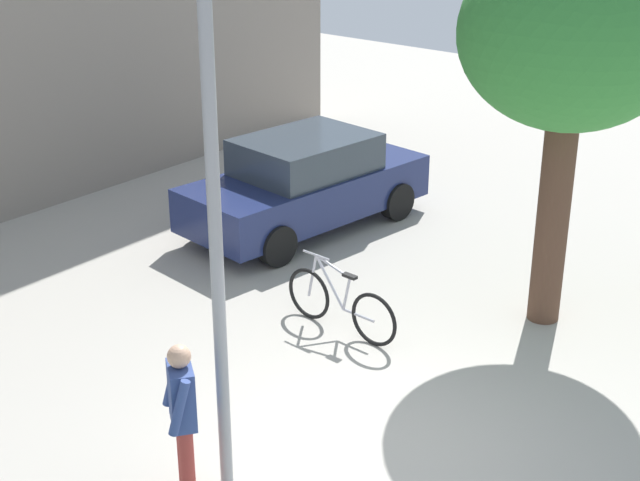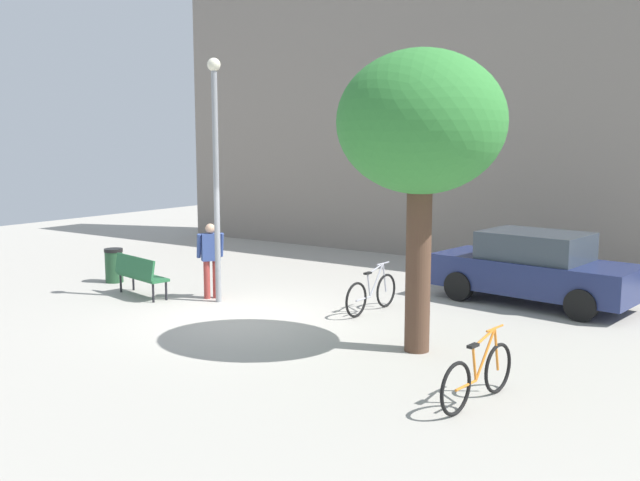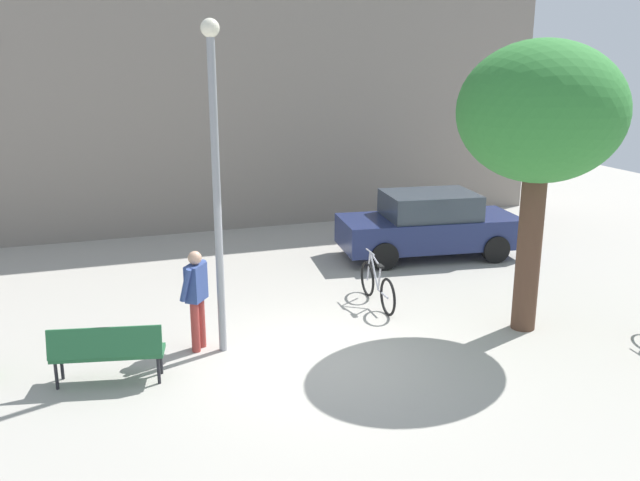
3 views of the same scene
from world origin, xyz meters
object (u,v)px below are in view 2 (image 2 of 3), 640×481
Objects in this scene: person_by_lamppost at (211,255)px; plaza_tree at (421,126)px; park_bench at (139,273)px; lamppost at (216,161)px; bicycle_silver at (372,294)px; trash_bin at (114,265)px; parked_car_navy at (534,268)px; bicycle_orange at (478,376)px.

plaza_tree reaches higher than person_by_lamppost.
plaza_tree is at bearing -1.27° from park_bench.
bicycle_silver is (3.21, 1.10, -2.66)m from lamppost.
parked_car_navy is at bearing 21.29° from trash_bin.
plaza_tree is (5.19, -0.79, 0.66)m from lamppost.
person_by_lamppost reaches higher than park_bench.
park_bench is 5.30m from bicycle_silver.
person_by_lamppost is at bearing 29.33° from park_bench.
park_bench reaches higher than trash_bin.
person_by_lamppost is (-0.37, 0.17, -2.08)m from lamppost.
bicycle_orange is 6.34m from parked_car_navy.
bicycle_orange reaches higher than park_bench.
parked_car_navy is (5.67, 3.72, -2.27)m from lamppost.
plaza_tree is at bearing -8.65° from lamppost.
lamppost is 5.29m from plaza_tree.
parked_car_navy reaches higher than park_bench.
bicycle_silver is (5.01, 1.73, -0.16)m from park_bench.
parked_car_navy is at bearing 33.27° from lamppost.
trash_bin is (-6.79, -0.98, 0.04)m from bicycle_silver.
person_by_lamppost reaches higher than trash_bin.
park_bench is (-1.80, -0.64, -2.50)m from lamppost.
person_by_lamppost is 0.38× the size of parked_car_navy.
parked_car_navy reaches higher than bicycle_orange.
lamppost is at bearing 160.42° from bicycle_orange.
park_bench is 1.94m from trash_bin.
lamppost is 7.85m from bicycle_orange.
bicycle_orange is 5.18m from bicycle_silver.
bicycle_silver reaches higher than trash_bin.
bicycle_orange is 0.99× the size of bicycle_silver.
plaza_tree is 5.88× the size of trash_bin.
bicycle_orange is at bearing -19.86° from person_by_lamppost.
park_bench is 8.95m from bicycle_orange.
plaza_tree is at bearing -9.80° from person_by_lamppost.
park_bench is at bearing -160.92° from bicycle_silver.
plaza_tree is 1.13× the size of parked_car_navy.
park_bench is (-1.43, -0.81, -0.42)m from person_by_lamppost.
bicycle_silver is (-1.99, 1.89, -3.32)m from plaza_tree.
person_by_lamppost reaches higher than parked_car_navy.
lamppost is 4.31m from bicycle_silver.
bicycle_silver is at bearing -133.21° from parked_car_navy.
lamppost is at bearing 19.44° from park_bench.
plaza_tree is at bearing -96.10° from parked_car_navy.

